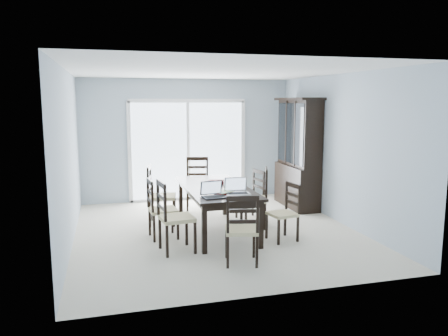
{
  "coord_description": "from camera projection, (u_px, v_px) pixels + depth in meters",
  "views": [
    {
      "loc": [
        -1.7,
        -6.78,
        2.14
      ],
      "look_at": [
        0.14,
        0.0,
        1.05
      ],
      "focal_mm": 35.0,
      "sensor_mm": 36.0,
      "label": 1
    }
  ],
  "objects": [
    {
      "name": "floor",
      "position": [
        216.0,
        231.0,
        7.23
      ],
      "size": [
        5.0,
        5.0,
        0.0
      ],
      "primitive_type": "plane",
      "color": "beige",
      "rests_on": "ground"
    },
    {
      "name": "laptop_dark",
      "position": [
        215.0,
        194.0,
        6.3
      ],
      "size": [
        0.36,
        0.27,
        0.23
      ],
      "rotation": [
        0.0,
        0.0,
        0.12
      ],
      "color": "black",
      "rests_on": "dining_table"
    },
    {
      "name": "hot_tub",
      "position": [
        145.0,
        169.0,
        10.43
      ],
      "size": [
        2.27,
        2.09,
        1.04
      ],
      "rotation": [
        0.0,
        0.0,
        0.17
      ],
      "color": "brown",
      "rests_on": "balcony"
    },
    {
      "name": "ceiling",
      "position": [
        216.0,
        71.0,
        6.84
      ],
      "size": [
        5.0,
        5.0,
        0.0
      ],
      "primitive_type": "plane",
      "rotation": [
        3.14,
        0.0,
        0.0
      ],
      "color": "white",
      "rests_on": "back_wall"
    },
    {
      "name": "book_stack",
      "position": [
        223.0,
        193.0,
        6.56
      ],
      "size": [
        0.3,
        0.28,
        0.04
      ],
      "rotation": [
        0.0,
        0.0,
        0.38
      ],
      "color": "maroon",
      "rests_on": "dining_table"
    },
    {
      "name": "railing",
      "position": [
        174.0,
        162.0,
        11.44
      ],
      "size": [
        4.5,
        0.06,
        1.1
      ],
      "primitive_type": "cube",
      "color": "#99999E",
      "rests_on": "balcony"
    },
    {
      "name": "chair_left_near",
      "position": [
        170.0,
        209.0,
        6.14
      ],
      "size": [
        0.51,
        0.5,
        1.19
      ],
      "rotation": [
        0.0,
        0.0,
        -1.45
      ],
      "color": "black",
      "rests_on": "floor"
    },
    {
      "name": "back_wall",
      "position": [
        188.0,
        140.0,
        9.42
      ],
      "size": [
        4.5,
        0.02,
        2.6
      ],
      "primitive_type": "cube",
      "color": "#A0B1BF",
      "rests_on": "floor"
    },
    {
      "name": "wall_right",
      "position": [
        341.0,
        149.0,
        7.62
      ],
      "size": [
        0.02,
        5.0,
        2.6
      ],
      "primitive_type": "cube",
      "color": "#A0B1BF",
      "rests_on": "floor"
    },
    {
      "name": "chair_right_mid",
      "position": [
        259.0,
        191.0,
        7.41
      ],
      "size": [
        0.57,
        0.57,
        1.18
      ],
      "rotation": [
        0.0,
        0.0,
        1.24
      ],
      "color": "black",
      "rests_on": "floor"
    },
    {
      "name": "chair_left_far",
      "position": [
        156.0,
        188.0,
        7.58
      ],
      "size": [
        0.54,
        0.53,
        1.19
      ],
      "rotation": [
        0.0,
        0.0,
        -1.77
      ],
      "color": "black",
      "rests_on": "floor"
    },
    {
      "name": "chair_end_near",
      "position": [
        242.0,
        222.0,
        5.64
      ],
      "size": [
        0.5,
        0.51,
        1.11
      ],
      "rotation": [
        0.0,
        0.0,
        -0.23
      ],
      "color": "black",
      "rests_on": "floor"
    },
    {
      "name": "balcony",
      "position": [
        181.0,
        192.0,
        10.58
      ],
      "size": [
        4.5,
        2.0,
        0.1
      ],
      "primitive_type": "cube",
      "color": "gray",
      "rests_on": "ground"
    },
    {
      "name": "chair_end_far",
      "position": [
        197.0,
        177.0,
        8.75
      ],
      "size": [
        0.52,
        0.53,
        1.18
      ],
      "rotation": [
        0.0,
        0.0,
        2.94
      ],
      "color": "black",
      "rests_on": "floor"
    },
    {
      "name": "chair_right_far",
      "position": [
        254.0,
        189.0,
        7.94
      ],
      "size": [
        0.47,
        0.46,
        1.03
      ],
      "rotation": [
        0.0,
        0.0,
        1.78
      ],
      "color": "black",
      "rests_on": "floor"
    },
    {
      "name": "chair_left_mid",
      "position": [
        157.0,
        202.0,
        6.78
      ],
      "size": [
        0.46,
        0.44,
        1.09
      ],
      "rotation": [
        0.0,
        0.0,
        -1.48
      ],
      "color": "black",
      "rests_on": "floor"
    },
    {
      "name": "laptop_silver",
      "position": [
        238.0,
        190.0,
        6.53
      ],
      "size": [
        0.37,
        0.27,
        0.24
      ],
      "rotation": [
        0.0,
        0.0,
        -0.06
      ],
      "color": "#B2B2B4",
      "rests_on": "dining_table"
    },
    {
      "name": "sliding_door",
      "position": [
        188.0,
        150.0,
        9.43
      ],
      "size": [
        2.52,
        0.05,
        2.18
      ],
      "color": "silver",
      "rests_on": "floor"
    },
    {
      "name": "china_hutch",
      "position": [
        298.0,
        154.0,
        8.79
      ],
      "size": [
        0.5,
        1.38,
        2.2
      ],
      "color": "black",
      "rests_on": "floor"
    },
    {
      "name": "cell_phone",
      "position": [
        234.0,
        200.0,
        6.17
      ],
      "size": [
        0.11,
        0.09,
        0.01
      ],
      "primitive_type": "cube",
      "rotation": [
        0.0,
        0.0,
        -0.53
      ],
      "color": "black",
      "rests_on": "dining_table"
    },
    {
      "name": "chair_right_near",
      "position": [
        287.0,
        206.0,
        6.73
      ],
      "size": [
        0.46,
        0.45,
        1.02
      ],
      "rotation": [
        0.0,
        0.0,
        1.76
      ],
      "color": "black",
      "rests_on": "floor"
    },
    {
      "name": "dining_table",
      "position": [
        216.0,
        191.0,
        7.13
      ],
      "size": [
        1.0,
        2.2,
        0.75
      ],
      "color": "black",
      "rests_on": "floor"
    },
    {
      "name": "wall_left",
      "position": [
        69.0,
        158.0,
        6.45
      ],
      "size": [
        0.02,
        5.0,
        2.6
      ],
      "primitive_type": "cube",
      "color": "#A0B1BF",
      "rests_on": "floor"
    },
    {
      "name": "game_box",
      "position": [
        216.0,
        182.0,
        7.38
      ],
      "size": [
        0.29,
        0.21,
        0.06
      ],
      "primitive_type": "cube",
      "rotation": [
        0.0,
        0.0,
        -0.33
      ],
      "color": "#4B0F12",
      "rests_on": "dining_table"
    }
  ]
}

